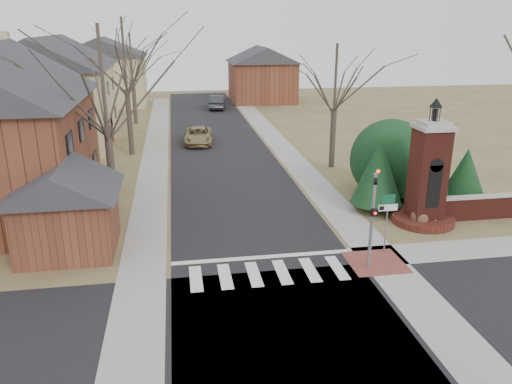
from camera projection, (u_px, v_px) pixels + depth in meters
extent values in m
plane|color=brown|center=(272.00, 283.00, 20.03)|extent=(120.00, 120.00, 0.00)
cube|color=black|center=(220.00, 151.00, 40.58)|extent=(8.00, 70.00, 0.01)
cube|color=black|center=(288.00, 325.00, 17.23)|extent=(120.00, 8.00, 0.01)
cube|color=silver|center=(268.00, 273.00, 20.78)|extent=(8.00, 2.20, 0.02)
cube|color=silver|center=(262.00, 257.00, 22.18)|extent=(8.00, 0.35, 0.02)
cube|color=gray|center=(283.00, 148.00, 41.37)|extent=(2.00, 60.00, 0.02)
cube|color=gray|center=(155.00, 153.00, 39.78)|extent=(2.00, 60.00, 0.02)
cube|color=brown|center=(376.00, 262.00, 21.69)|extent=(2.40, 2.40, 0.02)
cylinder|color=slate|center=(372.00, 222.00, 20.57)|extent=(0.14, 0.14, 4.20)
imported|color=black|center=(375.00, 177.00, 19.94)|extent=(0.15, 0.18, 0.90)
sphere|color=#FF0C05|center=(378.00, 171.00, 19.64)|extent=(0.14, 0.14, 0.14)
cube|color=black|center=(374.00, 212.00, 20.24)|extent=(0.28, 0.16, 0.30)
sphere|color=#FF0C05|center=(375.00, 213.00, 20.16)|extent=(0.11, 0.11, 0.11)
cylinder|color=slate|center=(386.00, 225.00, 22.33)|extent=(0.06, 0.06, 2.60)
cube|color=silver|center=(388.00, 208.00, 22.04)|extent=(0.90, 0.03, 0.30)
cube|color=black|center=(382.00, 208.00, 21.98)|extent=(0.22, 0.02, 0.18)
cube|color=#104E31|center=(389.00, 199.00, 21.91)|extent=(0.60, 0.03, 0.40)
cylinder|color=#581F19|center=(423.00, 219.00, 26.02)|extent=(3.20, 3.20, 0.36)
cube|color=#581F19|center=(428.00, 177.00, 25.27)|extent=(1.50, 1.50, 5.00)
cube|color=black|center=(434.00, 187.00, 24.69)|extent=(0.70, 0.10, 2.20)
cube|color=gray|center=(433.00, 127.00, 24.44)|extent=(1.70, 1.70, 0.20)
cube|color=gray|center=(434.00, 123.00, 24.38)|extent=(1.30, 1.30, 0.20)
cylinder|color=black|center=(435.00, 115.00, 24.25)|extent=(0.20, 0.20, 0.60)
cone|color=black|center=(436.00, 102.00, 24.06)|extent=(0.64, 0.64, 0.45)
cube|color=#581F19|center=(502.00, 207.00, 26.57)|extent=(7.50, 0.40, 1.20)
cube|color=gray|center=(504.00, 195.00, 26.36)|extent=(7.50, 0.50, 0.10)
cube|color=tan|center=(55.00, 106.00, 42.15)|extent=(9.00, 12.00, 6.40)
cube|color=tan|center=(6.00, 55.00, 38.13)|extent=(0.75, 0.75, 3.50)
cube|color=brown|center=(68.00, 222.00, 22.48)|extent=(4.00, 4.00, 2.80)
cube|color=brown|center=(31.00, 186.00, 20.93)|extent=(0.75, 0.75, 1.82)
cube|color=tan|center=(104.00, 81.00, 62.06)|extent=(10.00, 8.00, 6.00)
cube|color=tan|center=(75.00, 48.00, 58.85)|extent=(0.75, 0.75, 3.08)
cube|color=brown|center=(262.00, 82.00, 65.28)|extent=(8.00, 8.00, 5.00)
cube|color=brown|center=(247.00, 56.00, 62.34)|extent=(0.75, 0.75, 2.80)
cylinder|color=#473D33|center=(375.00, 207.00, 27.59)|extent=(0.20, 0.20, 0.50)
cone|color=black|center=(378.00, 171.00, 26.93)|extent=(2.80, 2.80, 3.60)
cylinder|color=#473D33|center=(421.00, 196.00, 29.21)|extent=(0.20, 0.20, 0.50)
cone|color=black|center=(425.00, 157.00, 28.45)|extent=(3.40, 3.40, 4.20)
cylinder|color=#473D33|center=(462.00, 200.00, 28.58)|extent=(0.20, 0.20, 0.50)
cone|color=black|center=(466.00, 173.00, 28.05)|extent=(2.40, 2.40, 2.80)
sphere|color=black|center=(391.00, 156.00, 29.50)|extent=(4.80, 4.80, 4.80)
cylinder|color=#473D33|center=(111.00, 171.00, 26.59)|extent=(0.40, 0.40, 4.83)
cylinder|color=#473D33|center=(130.00, 123.00, 38.70)|extent=(0.40, 0.40, 5.04)
cylinder|color=#473D33|center=(135.00, 102.00, 50.86)|extent=(0.40, 0.40, 4.41)
cylinder|color=#473D33|center=(333.00, 138.00, 35.44)|extent=(0.40, 0.40, 4.20)
imported|color=#957F51|center=(198.00, 136.00, 42.77)|extent=(2.64, 5.12, 1.38)
imported|color=#2F3036|center=(217.00, 102.00, 59.96)|extent=(2.38, 5.13, 1.63)
sphere|color=brown|center=(420.00, 217.00, 25.49)|extent=(0.92, 0.92, 0.92)
sphere|color=olive|center=(432.00, 218.00, 25.63)|extent=(0.72, 0.72, 0.72)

